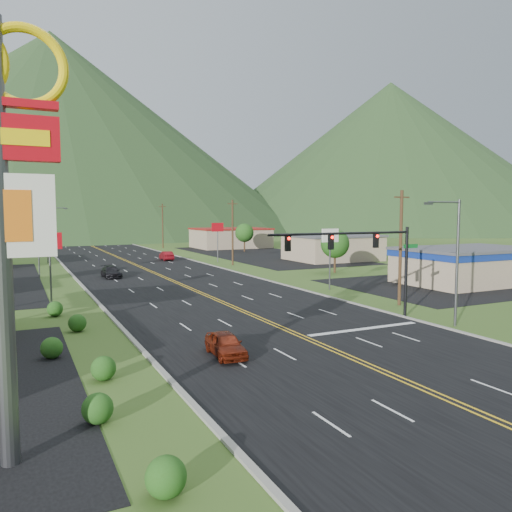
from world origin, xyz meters
name	(u,v)px	position (x,y,z in m)	size (l,w,h in m)	color
ground	(446,399)	(0.00, 0.00, 0.00)	(500.00, 500.00, 0.00)	#314A1A
road	(446,399)	(0.00, 0.00, 0.00)	(20.00, 460.00, 0.04)	black
curb_west	(231,447)	(-10.15, 0.00, 0.00)	(0.30, 460.00, 0.14)	gray
traffic_signal	(365,250)	(6.48, 14.00, 5.33)	(13.10, 0.43, 7.00)	black
streetlight_east	(454,254)	(11.18, 10.00, 5.18)	(3.28, 0.25, 9.00)	#59595E
streetlight_west	(49,231)	(-11.68, 70.00, 5.18)	(3.28, 0.25, 9.00)	#59595E
building_east_near	(469,264)	(30.00, 25.00, 2.27)	(15.40, 10.40, 4.10)	tan
building_east_mid	(333,247)	(32.00, 55.00, 2.16)	(14.40, 11.40, 4.30)	tan
building_east_far	(231,238)	(28.00, 90.00, 2.26)	(16.40, 12.40, 4.50)	tan
pole_sign_west_a	(50,249)	(-14.00, 30.00, 5.05)	(2.00, 0.18, 6.40)	#59595E
pole_sign_west_b	(38,237)	(-14.00, 52.00, 5.05)	(2.00, 0.18, 6.40)	#59595E
pole_sign_east_a	(330,242)	(13.00, 28.00, 5.05)	(2.00, 0.18, 6.40)	#59595E
pole_sign_east_b	(218,231)	(13.00, 60.00, 5.05)	(2.00, 0.18, 6.40)	#59595E
tree_east_a	(335,244)	(22.00, 40.00, 3.89)	(3.84, 3.84, 5.82)	#382314
tree_east_b	(244,233)	(26.00, 78.00, 3.89)	(3.84, 3.84, 5.82)	#382314
utility_pole_a	(401,247)	(13.50, 18.00, 5.13)	(1.60, 0.28, 10.00)	#382314
utility_pole_b	(233,232)	(13.50, 55.00, 5.13)	(1.60, 0.28, 10.00)	#382314
utility_pole_c	(163,226)	(13.50, 95.00, 5.13)	(1.60, 0.28, 10.00)	#382314
utility_pole_d	(127,222)	(13.50, 135.00, 5.13)	(1.60, 0.28, 10.00)	#382314
mountain_n	(53,132)	(0.00, 220.00, 42.50)	(220.00, 220.00, 85.00)	#1A3418
mountain_ne	(389,156)	(147.84, 176.19, 35.00)	(180.00, 180.00, 70.00)	#1A3418
car_red_near	(226,345)	(-6.16, 10.13, 0.67)	(1.59, 3.95, 1.35)	maroon
car_dark_mid	(111,272)	(-5.98, 47.84, 0.69)	(1.94, 4.76, 1.38)	black
car_red_far	(166,256)	(6.39, 66.87, 0.75)	(1.58, 4.53, 1.49)	maroon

